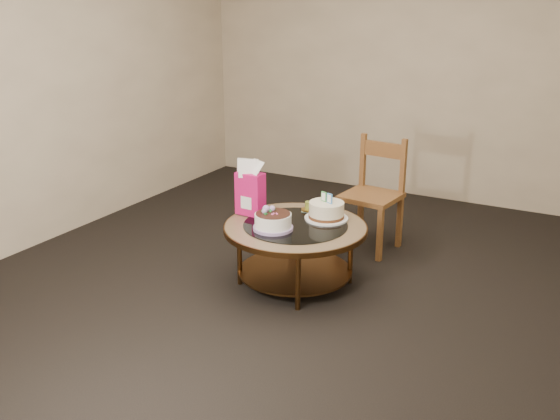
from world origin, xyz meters
The scene contains 8 objects.
ground centered at (0.00, 0.00, 0.00)m, with size 5.00×5.00×0.00m, color black.
room_walls centered at (0.00, 0.00, 1.54)m, with size 4.52×5.02×2.61m.
coffee_table centered at (0.00, 0.00, 0.38)m, with size 1.02×1.02×0.46m.
decorated_cake centered at (-0.09, -0.16, 0.51)m, with size 0.28×0.28×0.16m.
cream_cake centered at (0.14, 0.21, 0.52)m, with size 0.32×0.32×0.20m.
gift_bag centered at (-0.39, 0.04, 0.66)m, with size 0.21×0.16×0.41m.
pillar_candle centered at (-0.04, 0.30, 0.48)m, with size 0.11×0.11×0.08m.
dining_chair centered at (0.24, 0.92, 0.46)m, with size 0.47×0.47×0.91m.
Camera 1 is at (1.88, -3.67, 2.00)m, focal length 40.00 mm.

